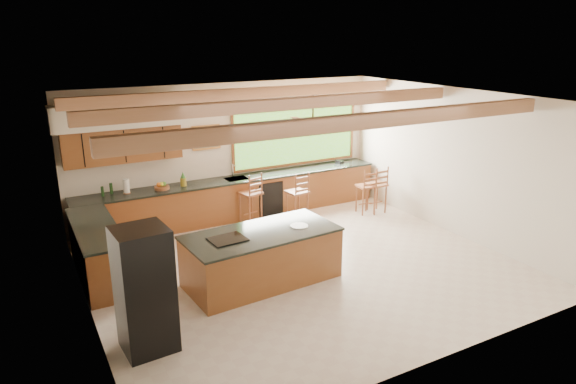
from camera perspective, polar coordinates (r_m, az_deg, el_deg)
ground at (r=9.37m, az=1.52°, el=-8.19°), size 7.20×7.20×0.00m
room_shell at (r=9.13m, az=-1.36°, el=5.80°), size 7.27×6.54×3.02m
counter_run at (r=11.01m, az=-8.81°, el=-1.83°), size 7.12×3.10×1.23m
island at (r=8.66m, az=-2.94°, el=-7.19°), size 2.63×1.37×0.91m
refrigerator at (r=7.00m, az=-15.65°, el=-10.45°), size 0.70×0.69×1.70m
bar_stool_a at (r=11.09m, az=-4.07°, el=-0.26°), size 0.51×0.51×1.17m
bar_stool_b at (r=11.14m, az=1.18°, el=-0.15°), size 0.46×0.46×1.17m
bar_stool_c at (r=11.91m, az=8.82°, el=0.52°), size 0.43×0.43×1.07m
bar_stool_d at (r=11.99m, az=10.00°, el=0.71°), size 0.41×0.41×1.12m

